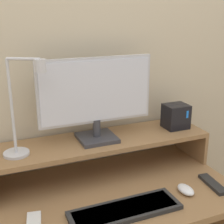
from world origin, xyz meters
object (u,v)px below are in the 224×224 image
object	(u,v)px
desk_lamp	(23,114)
mouse	(186,190)
remote_secondary	(213,184)
monitor	(96,96)
router_dock	(176,116)
keyboard	(125,210)

from	to	relation	value
desk_lamp	mouse	world-z (taller)	desk_lamp
remote_secondary	monitor	bearing A→B (deg)	143.95
mouse	router_dock	bearing A→B (deg)	65.92
keyboard	remote_secondary	bearing A→B (deg)	3.40
monitor	keyboard	bearing A→B (deg)	-91.55
monitor	keyboard	distance (m)	0.50
desk_lamp	remote_secondary	world-z (taller)	desk_lamp
desk_lamp	keyboard	size ratio (longest dim) A/B	0.92
desk_lamp	keyboard	xyz separation A→B (m)	(0.32, -0.30, -0.34)
monitor	remote_secondary	distance (m)	0.65
router_dock	mouse	xyz separation A→B (m)	(-0.14, -0.31, -0.22)
router_dock	keyboard	xyz separation A→B (m)	(-0.43, -0.33, -0.22)
monitor	mouse	world-z (taller)	monitor
keyboard	remote_secondary	size ratio (longest dim) A/B	2.60
mouse	remote_secondary	distance (m)	0.15
monitor	mouse	xyz separation A→B (m)	(0.29, -0.32, -0.36)
monitor	keyboard	world-z (taller)	monitor
monitor	mouse	bearing A→B (deg)	-47.73
monitor	router_dock	bearing A→B (deg)	-1.08
mouse	remote_secondary	size ratio (longest dim) A/B	0.54
keyboard	monitor	bearing A→B (deg)	88.45
monitor	router_dock	xyz separation A→B (m)	(0.43, -0.01, -0.15)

